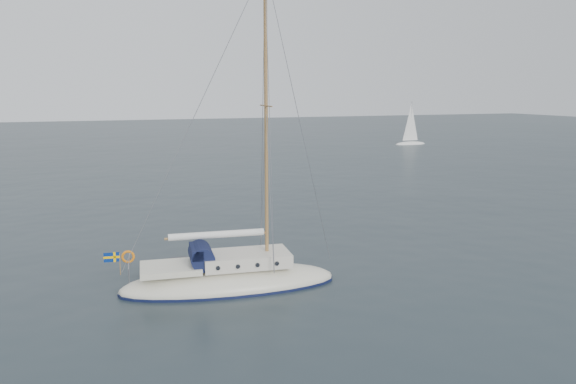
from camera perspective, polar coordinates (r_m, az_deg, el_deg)
name	(u,v)px	position (r m, az deg, el deg)	size (l,w,h in m)	color
ground	(276,273)	(27.47, -1.27, -8.20)	(300.00, 300.00, 0.00)	black
sailboat	(229,264)	(25.34, -5.96, -7.25)	(10.18, 3.05, 14.49)	beige
dinghy	(168,266)	(28.54, -12.11, -7.33)	(2.91, 1.31, 0.42)	#47474B
distant_yacht_b	(411,125)	(93.93, 12.37, 6.64)	(5.54, 2.96, 7.34)	silver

